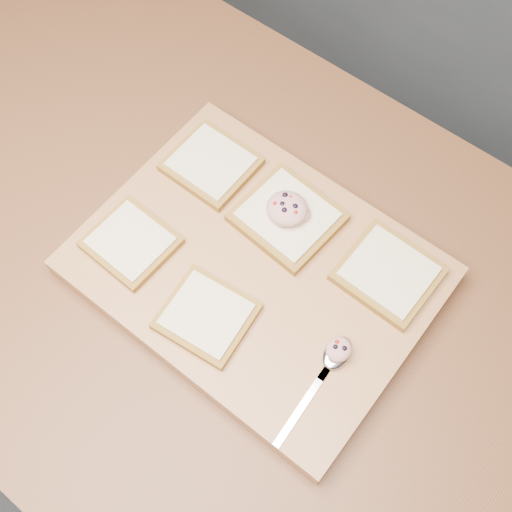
# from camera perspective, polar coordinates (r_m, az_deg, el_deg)

# --- Properties ---
(ground) EXTENTS (4.00, 4.00, 0.00)m
(ground) POSITION_cam_1_polar(r_m,az_deg,el_deg) (1.74, 4.08, -17.51)
(ground) COLOR #515459
(ground) RESTS_ON ground
(island_counter) EXTENTS (2.00, 0.80, 0.90)m
(island_counter) POSITION_cam_1_polar(r_m,az_deg,el_deg) (1.30, 5.40, -14.50)
(island_counter) COLOR slate
(island_counter) RESTS_ON ground
(cutting_board) EXTENTS (0.46, 0.35, 0.04)m
(cutting_board) POSITION_cam_1_polar(r_m,az_deg,el_deg) (0.88, 0.00, -1.32)
(cutting_board) COLOR #B2794C
(cutting_board) RESTS_ON island_counter
(bread_far_left) EXTENTS (0.12, 0.11, 0.02)m
(bread_far_left) POSITION_cam_1_polar(r_m,az_deg,el_deg) (0.94, -4.01, 8.16)
(bread_far_left) COLOR olive
(bread_far_left) RESTS_ON cutting_board
(bread_far_center) EXTENTS (0.14, 0.13, 0.02)m
(bread_far_center) POSITION_cam_1_polar(r_m,az_deg,el_deg) (0.89, 2.81, 3.48)
(bread_far_center) COLOR olive
(bread_far_center) RESTS_ON cutting_board
(bread_far_right) EXTENTS (0.12, 0.11, 0.02)m
(bread_far_right) POSITION_cam_1_polar(r_m,az_deg,el_deg) (0.87, 11.68, -1.52)
(bread_far_right) COLOR olive
(bread_far_right) RESTS_ON cutting_board
(bread_near_left) EXTENTS (0.11, 0.10, 0.02)m
(bread_near_left) POSITION_cam_1_polar(r_m,az_deg,el_deg) (0.89, -11.07, 1.19)
(bread_near_left) COLOR olive
(bread_near_left) RESTS_ON cutting_board
(bread_near_center) EXTENTS (0.12, 0.11, 0.02)m
(bread_near_center) POSITION_cam_1_polar(r_m,az_deg,el_deg) (0.83, -4.41, -5.32)
(bread_near_center) COLOR olive
(bread_near_center) RESTS_ON cutting_board
(tuna_salad_dollop) EXTENTS (0.06, 0.05, 0.03)m
(tuna_salad_dollop) POSITION_cam_1_polar(r_m,az_deg,el_deg) (0.87, 2.80, 4.26)
(tuna_salad_dollop) COLOR #DA958C
(tuna_salad_dollop) RESTS_ON bread_far_center
(spoon) EXTENTS (0.04, 0.16, 0.01)m
(spoon) POSITION_cam_1_polar(r_m,az_deg,el_deg) (0.82, 6.80, -9.23)
(spoon) COLOR silver
(spoon) RESTS_ON cutting_board
(spoon_salad) EXTENTS (0.03, 0.03, 0.02)m
(spoon_salad) POSITION_cam_1_polar(r_m,az_deg,el_deg) (0.81, 7.36, -8.23)
(spoon_salad) COLOR #DA958C
(spoon_salad) RESTS_ON spoon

